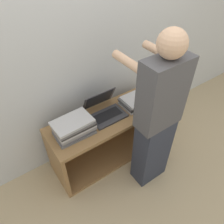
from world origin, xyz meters
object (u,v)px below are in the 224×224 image
(laptop_open, at_px, (105,110))
(laptop_stack_right, at_px, (138,100))
(person, at_px, (157,120))
(laptop_stack_left, at_px, (74,127))

(laptop_open, bearing_deg, laptop_stack_right, -8.27)
(laptop_open, relative_size, person, 0.22)
(laptop_open, distance_m, laptop_stack_right, 0.40)
(laptop_open, distance_m, person, 0.58)
(person, bearing_deg, laptop_stack_right, 68.45)
(laptop_open, xyz_separation_m, person, (0.21, -0.51, 0.15))
(laptop_stack_left, bearing_deg, laptop_open, 8.40)
(laptop_stack_left, bearing_deg, person, -37.38)
(laptop_open, height_order, person, person)
(laptop_stack_left, relative_size, laptop_stack_right, 1.01)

